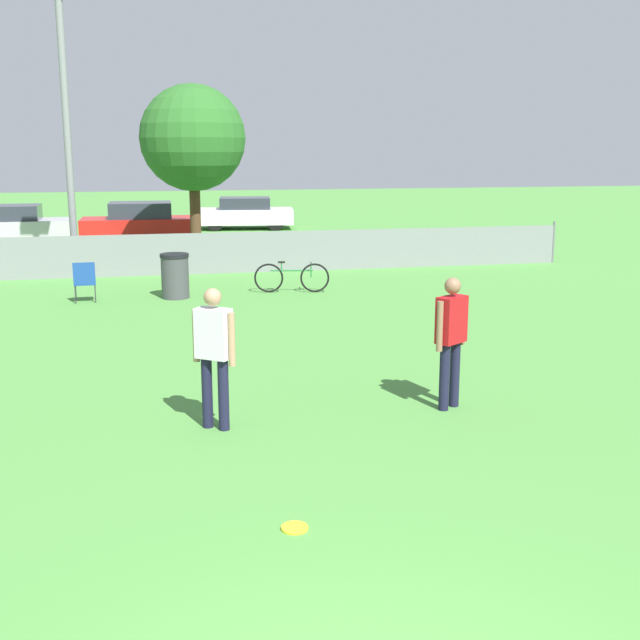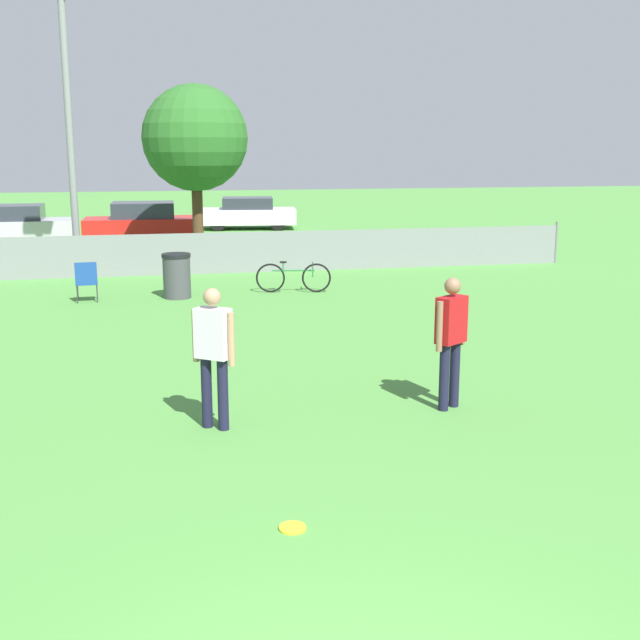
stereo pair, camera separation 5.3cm
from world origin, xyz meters
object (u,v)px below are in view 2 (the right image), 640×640
Objects in this scene: frisbee_disc at (292,528)px; trash_bin at (177,276)px; player_receiver_white at (213,348)px; player_thrower_red at (451,333)px; tree_near_pole at (195,139)px; parked_car_silver at (8,226)px; parked_car_red at (144,224)px; bicycle_sideline at (294,277)px; folding_chair_sideline at (86,280)px; light_pole at (68,103)px; parked_car_white at (248,213)px.

frisbee_disc is 0.25× the size of trash_bin.
player_thrower_red is at bearing 39.33° from player_receiver_white.
parked_car_silver is (-6.24, 5.06, -2.91)m from tree_near_pole.
player_thrower_red is 0.42× the size of parked_car_red.
bicycle_sideline is 13.74m from parked_car_silver.
folding_chair_sideline is 0.19× the size of parked_car_silver.
parked_car_red is at bearing 94.12° from trash_bin.
parked_car_silver is 4.65m from parked_car_red.
parked_car_silver is at bearing 173.75° from parked_car_red.
trash_bin is (-0.61, 11.57, 0.49)m from frisbee_disc.
player_receiver_white is 0.42× the size of parked_car_red.
trash_bin is (-0.86, -6.22, -3.07)m from tree_near_pole.
light_pole is at bearing 147.69° from bicycle_sideline.
parked_car_silver reaches higher than frisbee_disc.
light_pole is 1.82× the size of parked_car_white.
bicycle_sideline is (4.65, 0.26, -0.14)m from folding_chair_sideline.
frisbee_disc is (0.46, -2.78, -0.99)m from player_receiver_white.
parked_car_white is at bearing 73.99° from tree_near_pole.
parked_car_white is (0.72, 14.97, 0.30)m from bicycle_sideline.
player_thrower_red is (2.33, -14.87, -2.57)m from tree_near_pole.
folding_chair_sideline is 0.52× the size of bicycle_sideline.
folding_chair_sideline is at bearing 140.31° from player_receiver_white.
light_pole is 6.96m from trash_bin.
player_receiver_white is at bearing 149.23° from player_thrower_red.
light_pole reaches higher than player_receiver_white.
parked_car_silver reaches higher than parked_car_white.
trash_bin is at bearing -65.09° from parked_car_silver.
player_thrower_red is 9.23m from trash_bin.
parked_car_silver is 1.12× the size of parked_car_white.
light_pole reaches higher than frisbee_disc.
parked_car_white is at bearing 56.07° from player_thrower_red.
player_thrower_red is 9.99m from folding_chair_sideline.
parked_car_red is at bearing 68.19° from player_thrower_red.
bicycle_sideline is (5.26, -4.94, -4.13)m from light_pole.
bicycle_sideline is 0.42× the size of parked_car_red.
player_receiver_white is at bearing 99.35° from frisbee_disc.
bicycle_sideline is at bearing 3.43° from trash_bin.
parked_car_silver is at bearing 136.88° from bicycle_sideline.
folding_chair_sideline is 10.83m from parked_car_red.
parked_car_white is at bearing 59.17° from light_pole.
player_thrower_red is 8.85m from bicycle_sideline.
trash_bin is at bearing -95.89° from parked_car_white.
light_pole is 15.31m from player_thrower_red.
player_thrower_red is at bearing -67.33° from parked_car_silver.
trash_bin is (2.57, -5.10, -3.98)m from light_pole.
light_pole is 1.46× the size of tree_near_pole.
player_thrower_red is 0.99× the size of bicycle_sideline.
folding_chair_sideline is at bearing -177.18° from trash_bin.
light_pole reaches higher than player_thrower_red.
light_pole is 8.32m from bicycle_sideline.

